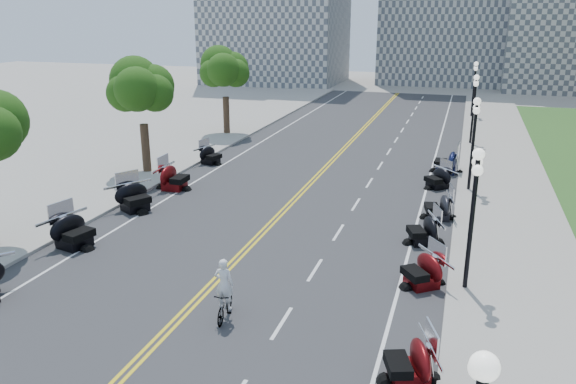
% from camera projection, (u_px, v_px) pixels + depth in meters
% --- Properties ---
extents(ground, '(160.00, 160.00, 0.00)m').
position_uv_depth(ground, '(189.00, 308.00, 18.44)').
color(ground, gray).
extents(road, '(16.00, 90.00, 0.01)m').
position_uv_depth(road, '(284.00, 211.00, 27.52)').
color(road, '#333335').
rests_on(road, ground).
extents(centerline_yellow_a, '(0.12, 90.00, 0.00)m').
position_uv_depth(centerline_yellow_a, '(281.00, 210.00, 27.55)').
color(centerline_yellow_a, yellow).
rests_on(centerline_yellow_a, road).
extents(centerline_yellow_b, '(0.12, 90.00, 0.00)m').
position_uv_depth(centerline_yellow_b, '(286.00, 211.00, 27.48)').
color(centerline_yellow_b, yellow).
rests_on(centerline_yellow_b, road).
extents(edge_line_north, '(0.12, 90.00, 0.00)m').
position_uv_depth(edge_line_north, '(416.00, 225.00, 25.67)').
color(edge_line_north, white).
rests_on(edge_line_north, road).
extents(edge_line_south, '(0.12, 90.00, 0.00)m').
position_uv_depth(edge_line_south, '(168.00, 198.00, 29.36)').
color(edge_line_south, white).
rests_on(edge_line_south, road).
extents(lane_dash_6, '(0.12, 2.00, 0.00)m').
position_uv_depth(lane_dash_6, '(282.00, 323.00, 17.51)').
color(lane_dash_6, white).
rests_on(lane_dash_6, road).
extents(lane_dash_7, '(0.12, 2.00, 0.00)m').
position_uv_depth(lane_dash_7, '(315.00, 270.00, 21.14)').
color(lane_dash_7, white).
rests_on(lane_dash_7, road).
extents(lane_dash_8, '(0.12, 2.00, 0.00)m').
position_uv_depth(lane_dash_8, '(338.00, 232.00, 24.77)').
color(lane_dash_8, white).
rests_on(lane_dash_8, road).
extents(lane_dash_9, '(0.12, 2.00, 0.00)m').
position_uv_depth(lane_dash_9, '(356.00, 204.00, 28.41)').
color(lane_dash_9, white).
rests_on(lane_dash_9, road).
extents(lane_dash_10, '(0.12, 2.00, 0.00)m').
position_uv_depth(lane_dash_10, '(369.00, 183.00, 32.04)').
color(lane_dash_10, white).
rests_on(lane_dash_10, road).
extents(lane_dash_11, '(0.12, 2.00, 0.00)m').
position_uv_depth(lane_dash_11, '(380.00, 166.00, 35.67)').
color(lane_dash_11, white).
rests_on(lane_dash_11, road).
extents(lane_dash_12, '(0.12, 2.00, 0.00)m').
position_uv_depth(lane_dash_12, '(389.00, 151.00, 39.30)').
color(lane_dash_12, white).
rests_on(lane_dash_12, road).
extents(lane_dash_13, '(0.12, 2.00, 0.00)m').
position_uv_depth(lane_dash_13, '(396.00, 140.00, 42.94)').
color(lane_dash_13, white).
rests_on(lane_dash_13, road).
extents(lane_dash_14, '(0.12, 2.00, 0.00)m').
position_uv_depth(lane_dash_14, '(402.00, 130.00, 46.57)').
color(lane_dash_14, white).
rests_on(lane_dash_14, road).
extents(lane_dash_15, '(0.12, 2.00, 0.00)m').
position_uv_depth(lane_dash_15, '(408.00, 122.00, 50.20)').
color(lane_dash_15, white).
rests_on(lane_dash_15, road).
extents(lane_dash_16, '(0.12, 2.00, 0.00)m').
position_uv_depth(lane_dash_16, '(412.00, 114.00, 53.83)').
color(lane_dash_16, white).
rests_on(lane_dash_16, road).
extents(lane_dash_17, '(0.12, 2.00, 0.00)m').
position_uv_depth(lane_dash_17, '(416.00, 108.00, 57.47)').
color(lane_dash_17, white).
rests_on(lane_dash_17, road).
extents(lane_dash_18, '(0.12, 2.00, 0.00)m').
position_uv_depth(lane_dash_18, '(420.00, 102.00, 61.10)').
color(lane_dash_18, white).
rests_on(lane_dash_18, road).
extents(lane_dash_19, '(0.12, 2.00, 0.00)m').
position_uv_depth(lane_dash_19, '(423.00, 97.00, 64.73)').
color(lane_dash_19, white).
rests_on(lane_dash_19, road).
extents(sidewalk_north, '(5.00, 90.00, 0.15)m').
position_uv_depth(sidewalk_north, '(512.00, 234.00, 24.46)').
color(sidewalk_north, '#9E9991').
rests_on(sidewalk_north, ground).
extents(sidewalk_south, '(5.00, 90.00, 0.15)m').
position_uv_depth(sidewalk_south, '(101.00, 190.00, 30.53)').
color(sidewalk_south, '#9E9991').
rests_on(sidewalk_south, ground).
extents(street_lamp_2, '(0.50, 1.20, 4.90)m').
position_uv_depth(street_lamp_2, '(472.00, 221.00, 18.80)').
color(street_lamp_2, black).
rests_on(street_lamp_2, sidewalk_north).
extents(street_lamp_3, '(0.50, 1.20, 4.90)m').
position_uv_depth(street_lamp_3, '(473.00, 145.00, 29.70)').
color(street_lamp_3, black).
rests_on(street_lamp_3, sidewalk_north).
extents(street_lamp_4, '(0.50, 1.20, 4.90)m').
position_uv_depth(street_lamp_4, '(473.00, 110.00, 40.59)').
color(street_lamp_4, black).
rests_on(street_lamp_4, sidewalk_north).
extents(street_lamp_5, '(0.50, 1.20, 4.90)m').
position_uv_depth(street_lamp_5, '(474.00, 89.00, 51.49)').
color(street_lamp_5, black).
rests_on(street_lamp_5, sidewalk_north).
extents(tree_3, '(4.80, 4.80, 9.20)m').
position_uv_depth(tree_3, '(141.00, 94.00, 32.60)').
color(tree_3, '#235619').
rests_on(tree_3, sidewalk_south).
extents(tree_4, '(4.80, 4.80, 9.20)m').
position_uv_depth(tree_4, '(225.00, 74.00, 43.50)').
color(tree_4, '#235619').
rests_on(tree_4, sidewalk_south).
extents(motorcycle_n_5, '(2.39, 2.39, 1.31)m').
position_uv_depth(motorcycle_n_5, '(410.00, 360.00, 14.54)').
color(motorcycle_n_5, '#590A0C').
rests_on(motorcycle_n_5, road).
extents(motorcycle_n_6, '(2.65, 2.65, 1.33)m').
position_uv_depth(motorcycle_n_6, '(422.00, 269.00, 19.72)').
color(motorcycle_n_6, '#590A0C').
rests_on(motorcycle_n_6, road).
extents(motorcycle_n_7, '(2.45, 2.45, 1.33)m').
position_uv_depth(motorcycle_n_7, '(423.00, 229.00, 23.39)').
color(motorcycle_n_7, black).
rests_on(motorcycle_n_7, road).
extents(motorcycle_n_8, '(2.23, 2.23, 1.32)m').
position_uv_depth(motorcycle_n_8, '(439.00, 205.00, 26.26)').
color(motorcycle_n_8, black).
rests_on(motorcycle_n_8, road).
extents(motorcycle_n_9, '(2.56, 2.56, 1.27)m').
position_uv_depth(motorcycle_n_9, '(438.00, 177.00, 30.90)').
color(motorcycle_n_9, black).
rests_on(motorcycle_n_9, road).
extents(motorcycle_n_10, '(2.29, 2.29, 1.54)m').
position_uv_depth(motorcycle_n_10, '(447.00, 161.00, 33.85)').
color(motorcycle_n_10, black).
rests_on(motorcycle_n_10, road).
extents(motorcycle_s_6, '(2.60, 2.60, 1.52)m').
position_uv_depth(motorcycle_s_6, '(73.00, 230.00, 23.04)').
color(motorcycle_s_6, black).
rests_on(motorcycle_s_6, road).
extents(motorcycle_s_7, '(2.98, 2.98, 1.52)m').
position_uv_depth(motorcycle_s_7, '(134.00, 196.00, 27.33)').
color(motorcycle_s_7, black).
rests_on(motorcycle_s_7, road).
extents(motorcycle_s_8, '(2.21, 2.21, 1.51)m').
position_uv_depth(motorcycle_s_8, '(174.00, 176.00, 30.64)').
color(motorcycle_s_8, '#590A0C').
rests_on(motorcycle_s_8, road).
extents(motorcycle_s_9, '(2.22, 2.22, 1.26)m').
position_uv_depth(motorcycle_s_9, '(210.00, 154.00, 35.94)').
color(motorcycle_s_9, black).
rests_on(motorcycle_s_9, road).
extents(bicycle, '(0.70, 1.70, 0.99)m').
position_uv_depth(bicycle, '(225.00, 304.00, 17.65)').
color(bicycle, '#A51414').
rests_on(bicycle, road).
extents(cyclist_rider, '(0.62, 0.41, 1.71)m').
position_uv_depth(cyclist_rider, '(223.00, 265.00, 17.24)').
color(cyclist_rider, silver).
rests_on(cyclist_rider, bicycle).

